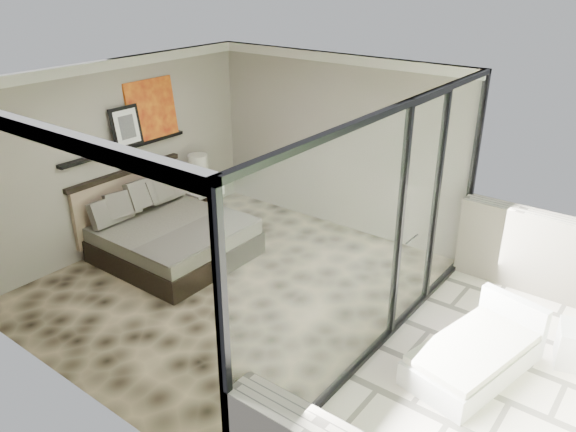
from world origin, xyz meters
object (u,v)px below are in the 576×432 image
Objects in this scene: bed at (169,235)px; nightstand at (200,205)px; lounger at (476,354)px; table_lamp at (199,167)px.

nightstand is at bearing 116.29° from bed.
lounger is (5.19, -0.99, -0.05)m from nightstand.
lounger is (4.59, 0.23, -0.14)m from bed.
nightstand is 0.28× the size of lounger.
bed is at bearing -63.84° from table_lamp.
nightstand is 0.79× the size of table_lamp.
bed is 1.37m from nightstand.
bed is 4.18× the size of nightstand.
bed is 4.60m from lounger.
table_lamp reaches higher than bed.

